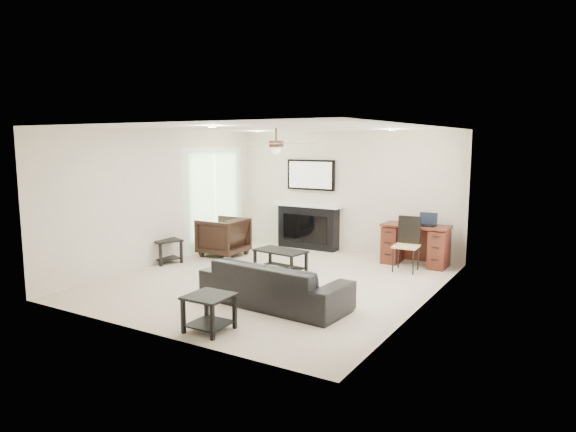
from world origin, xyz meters
name	(u,v)px	position (x,y,z in m)	size (l,w,h in m)	color
room_shell	(285,179)	(0.19, 0.08, 1.68)	(5.50, 5.54, 2.52)	beige
sofa	(275,283)	(0.71, -1.07, 0.31)	(2.14, 0.84, 0.63)	black
armchair	(223,237)	(-1.89, 1.08, 0.39)	(0.82, 0.85, 0.77)	black
coffee_table	(280,261)	(-0.19, 0.53, 0.20)	(0.90, 0.50, 0.40)	black
end_table_near	(209,313)	(0.56, -2.32, 0.23)	(0.52, 0.52, 0.45)	black
end_table_left	(166,251)	(-2.44, 0.03, 0.23)	(0.50, 0.50, 0.45)	black
fireplace_unit	(308,204)	(-0.77, 2.58, 0.95)	(1.52, 0.34, 1.91)	black
desk	(415,245)	(1.68, 2.29, 0.38)	(1.22, 0.56, 0.76)	#381E0E
desk_chair	(406,244)	(1.68, 1.74, 0.48)	(0.42, 0.44, 0.97)	black
laptop	(427,220)	(1.88, 2.27, 0.88)	(0.33, 0.24, 0.23)	black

